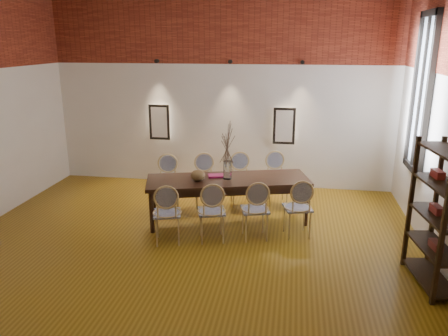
% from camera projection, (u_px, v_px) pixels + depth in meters
% --- Properties ---
extents(floor, '(7.00, 7.00, 0.02)m').
position_uv_depth(floor, '(179.00, 262.00, 6.08)').
color(floor, '#855F13').
rests_on(floor, ground).
extents(wall_back, '(7.00, 0.10, 4.00)m').
position_uv_depth(wall_back, '(221.00, 89.00, 8.87)').
color(wall_back, silver).
rests_on(wall_back, ground).
extents(brick_band_back, '(7.00, 0.02, 1.50)m').
position_uv_depth(brick_band_back, '(221.00, 24.00, 8.45)').
color(brick_band_back, maroon).
rests_on(brick_band_back, ground).
extents(niche_left, '(0.36, 0.06, 0.66)m').
position_uv_depth(niche_left, '(160.00, 122.00, 9.18)').
color(niche_left, '#FFEAC6').
rests_on(niche_left, wall_back).
extents(niche_right, '(0.36, 0.06, 0.66)m').
position_uv_depth(niche_right, '(284.00, 126.00, 8.77)').
color(niche_right, '#FFEAC6').
rests_on(niche_right, wall_back).
extents(spot_fixture_left, '(0.08, 0.10, 0.08)m').
position_uv_depth(spot_fixture_left, '(157.00, 61.00, 8.80)').
color(spot_fixture_left, black).
rests_on(spot_fixture_left, wall_back).
extents(spot_fixture_mid, '(0.08, 0.10, 0.08)m').
position_uv_depth(spot_fixture_mid, '(230.00, 62.00, 8.56)').
color(spot_fixture_mid, black).
rests_on(spot_fixture_mid, wall_back).
extents(spot_fixture_right, '(0.08, 0.10, 0.08)m').
position_uv_depth(spot_fixture_right, '(302.00, 62.00, 8.35)').
color(spot_fixture_right, black).
rests_on(spot_fixture_right, wall_back).
extents(window_glass, '(0.02, 0.78, 2.38)m').
position_uv_depth(window_glass, '(422.00, 94.00, 6.83)').
color(window_glass, silver).
rests_on(window_glass, wall_right).
extents(window_frame, '(0.08, 0.90, 2.50)m').
position_uv_depth(window_frame, '(421.00, 94.00, 6.83)').
color(window_frame, black).
rests_on(window_frame, wall_right).
extents(window_mullion, '(0.06, 0.06, 2.40)m').
position_uv_depth(window_mullion, '(421.00, 94.00, 6.83)').
color(window_mullion, black).
rests_on(window_mullion, wall_right).
extents(dining_table, '(2.81, 1.55, 0.75)m').
position_uv_depth(dining_table, '(228.00, 200.00, 7.35)').
color(dining_table, '#311A10').
rests_on(dining_table, floor).
extents(chair_near_a, '(0.54, 0.54, 0.94)m').
position_uv_depth(chair_near_a, '(167.00, 213.00, 6.54)').
color(chair_near_a, tan).
rests_on(chair_near_a, floor).
extents(chair_near_b, '(0.54, 0.54, 0.94)m').
position_uv_depth(chair_near_b, '(212.00, 211.00, 6.61)').
color(chair_near_b, tan).
rests_on(chair_near_b, floor).
extents(chair_near_c, '(0.54, 0.54, 0.94)m').
position_uv_depth(chair_near_c, '(255.00, 209.00, 6.68)').
color(chair_near_c, tan).
rests_on(chair_near_c, floor).
extents(chair_near_d, '(0.54, 0.54, 0.94)m').
position_uv_depth(chair_near_d, '(297.00, 208.00, 6.75)').
color(chair_near_d, tan).
rests_on(chair_near_d, floor).
extents(chair_far_a, '(0.54, 0.54, 0.94)m').
position_uv_depth(chair_far_a, '(168.00, 183.00, 7.89)').
color(chair_far_a, tan).
rests_on(chair_far_a, floor).
extents(chair_far_b, '(0.54, 0.54, 0.94)m').
position_uv_depth(chair_far_b, '(205.00, 182.00, 7.96)').
color(chair_far_b, tan).
rests_on(chair_far_b, floor).
extents(chair_far_c, '(0.54, 0.54, 0.94)m').
position_uv_depth(chair_far_c, '(241.00, 181.00, 8.03)').
color(chair_far_c, tan).
rests_on(chair_far_c, floor).
extents(chair_far_d, '(0.54, 0.54, 0.94)m').
position_uv_depth(chair_far_d, '(277.00, 179.00, 8.10)').
color(chair_far_d, tan).
rests_on(chair_far_d, floor).
extents(vase, '(0.14, 0.14, 0.30)m').
position_uv_depth(vase, '(227.00, 170.00, 7.20)').
color(vase, silver).
rests_on(vase, dining_table).
extents(dried_branches, '(0.50, 0.50, 0.70)m').
position_uv_depth(dried_branches, '(227.00, 143.00, 7.07)').
color(dried_branches, '#463428').
rests_on(dried_branches, vase).
extents(bowl, '(0.24, 0.24, 0.18)m').
position_uv_depth(bowl, '(198.00, 175.00, 7.12)').
color(bowl, brown).
rests_on(bowl, dining_table).
extents(book, '(0.30, 0.24, 0.03)m').
position_uv_depth(book, '(216.00, 176.00, 7.34)').
color(book, '#8E1249').
rests_on(book, dining_table).
extents(shelving_rack, '(0.51, 1.04, 1.80)m').
position_uv_depth(shelving_rack, '(438.00, 217.00, 5.29)').
color(shelving_rack, black).
rests_on(shelving_rack, floor).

